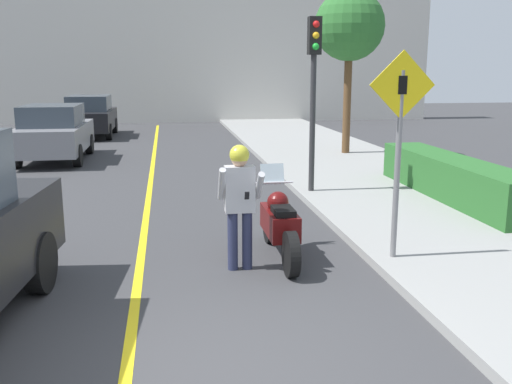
% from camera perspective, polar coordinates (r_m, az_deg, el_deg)
% --- Properties ---
extents(ground_plane, '(80.00, 80.00, 0.00)m').
position_cam_1_polar(ground_plane, '(5.39, -6.28, -17.99)').
color(ground_plane, '#38383A').
extents(sidewalk_curb, '(4.40, 44.00, 0.13)m').
position_cam_1_polar(sidewalk_curb, '(10.33, 20.21, -3.42)').
color(sidewalk_curb, gray).
rests_on(sidewalk_curb, ground).
extents(road_center_line, '(0.12, 36.00, 0.01)m').
position_cam_1_polar(road_center_line, '(11.01, -10.91, -2.27)').
color(road_center_line, yellow).
rests_on(road_center_line, ground).
extents(building_backdrop, '(28.00, 1.20, 6.45)m').
position_cam_1_polar(building_backdrop, '(30.67, -8.82, 12.97)').
color(building_backdrop, beige).
rests_on(building_backdrop, ground).
extents(motorcycle, '(0.62, 2.18, 1.29)m').
position_cam_1_polar(motorcycle, '(8.29, 2.36, -3.25)').
color(motorcycle, black).
rests_on(motorcycle, ground).
extents(person_biker, '(0.59, 0.47, 1.73)m').
position_cam_1_polar(person_biker, '(7.66, -1.64, -0.22)').
color(person_biker, '#282D4C').
rests_on(person_biker, ground).
extents(crossing_sign, '(0.91, 0.08, 2.83)m').
position_cam_1_polar(crossing_sign, '(7.93, 14.13, 5.46)').
color(crossing_sign, slate).
rests_on(crossing_sign, sidewalk_curb).
extents(traffic_light, '(0.26, 0.30, 3.63)m').
position_cam_1_polar(traffic_light, '(12.17, 5.80, 11.88)').
color(traffic_light, '#2D2D30').
rests_on(traffic_light, sidewalk_curb).
extents(hedge_row, '(0.90, 5.27, 0.80)m').
position_cam_1_polar(hedge_row, '(12.35, 19.08, 1.34)').
color(hedge_row, '#286028').
rests_on(hedge_row, sidewalk_curb).
extents(street_tree, '(2.13, 2.13, 4.95)m').
position_cam_1_polar(street_tree, '(18.19, 9.34, 15.99)').
color(street_tree, brown).
rests_on(street_tree, sidewalk_curb).
extents(parked_car_grey, '(1.88, 4.20, 1.68)m').
position_cam_1_polar(parked_car_grey, '(18.25, -19.54, 5.64)').
color(parked_car_grey, black).
rests_on(parked_car_grey, ground).
extents(parked_car_black, '(1.88, 4.20, 1.68)m').
position_cam_1_polar(parked_car_black, '(24.46, -16.24, 7.33)').
color(parked_car_black, black).
rests_on(parked_car_black, ground).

